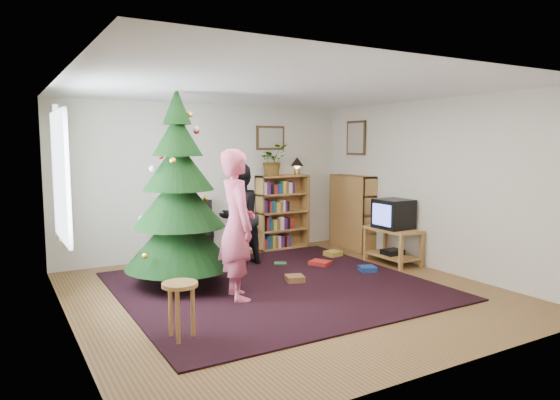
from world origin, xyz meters
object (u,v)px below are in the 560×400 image
bookshelf_back (283,211)px  bookshelf_right (352,212)px  tv_stand (393,243)px  armchair (194,228)px  picture_back (270,138)px  picture_right (356,138)px  potted_plant (273,160)px  stool (180,296)px  person_by_chair (239,216)px  crt_tv (393,214)px  person_standing (237,225)px  table_lamp (297,163)px  christmas_tree (179,206)px

bookshelf_back → bookshelf_right: size_ratio=1.00×
tv_stand → armchair: bearing=144.8°
picture_back → picture_right: 1.51m
bookshelf_back → potted_plant: bearing=180.0°
picture_back → stool: bearing=-130.3°
stool → potted_plant: 4.36m
armchair → potted_plant: size_ratio=1.75×
picture_right → person_by_chair: 2.70m
crt_tv → armchair: crt_tv is taller
tv_stand → armchair: 3.14m
bookshelf_back → stool: (-2.97, -3.17, -0.23)m
picture_right → person_standing: size_ratio=0.33×
person_by_chair → person_standing: bearing=41.1°
bookshelf_right → crt_tv: bookshelf_right is taller
picture_back → bookshelf_back: 1.30m
person_standing → potted_plant: potted_plant is taller
picture_right → person_by_chair: size_ratio=0.39×
armchair → stool: bearing=-93.4°
crt_tv → tv_stand: bearing=-0.0°
potted_plant → table_lamp: size_ratio=1.72×
picture_back → table_lamp: size_ratio=1.75×
picture_right → potted_plant: (-1.35, 0.59, -0.38)m
crt_tv → person_by_chair: 2.37m
bookshelf_right → table_lamp: 1.30m
picture_right → crt_tv: bearing=-101.6°
tv_stand → stool: (-3.87, -1.32, 0.11)m
christmas_tree → stool: size_ratio=4.53×
bookshelf_back → tv_stand: (0.90, -1.85, -0.34)m
armchair → picture_back: bearing=25.8°
picture_back → tv_stand: size_ratio=0.64×
potted_plant → christmas_tree: bearing=-146.4°
person_standing → potted_plant: size_ratio=3.32×
picture_back → christmas_tree: (-2.21, -1.59, -0.89)m
person_standing → person_by_chair: 1.58m
picture_back → stool: 4.58m
bookshelf_right → table_lamp: table_lamp is taller
stool → picture_right: bearing=32.0°
bookshelf_back → table_lamp: 0.90m
bookshelf_back → crt_tv: 2.06m
crt_tv → stool: 4.10m
person_by_chair → armchair: bearing=-86.8°
picture_right → bookshelf_right: 1.30m
armchair → christmas_tree: bearing=-97.9°
picture_back → person_by_chair: size_ratio=0.36×
picture_back → stool: picture_back is taller
picture_right → christmas_tree: christmas_tree is taller
picture_back → person_by_chair: 1.89m
picture_back → person_standing: picture_back is taller
person_standing → crt_tv: bearing=-73.1°
potted_plant → person_standing: bearing=-127.6°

